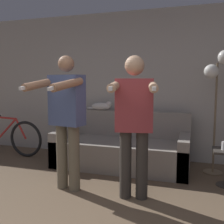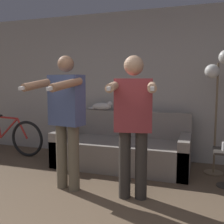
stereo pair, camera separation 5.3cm
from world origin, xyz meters
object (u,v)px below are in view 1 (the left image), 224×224
object	(u,v)px
couch	(122,149)
person_right	(134,118)
cat	(101,106)
floor_lamp	(218,77)
person_left	(66,114)
bicycle	(4,136)
cup	(224,146)

from	to	relation	value
couch	person_right	size ratio (longest dim) A/B	1.28
cat	floor_lamp	bearing A→B (deg)	-7.88
person_left	bicycle	xyz separation A→B (m)	(-1.88, 1.10, -0.62)
cat	floor_lamp	xyz separation A→B (m)	(1.88, -0.26, 0.50)
floor_lamp	bicycle	size ratio (longest dim) A/B	1.12
cat	bicycle	bearing A→B (deg)	-168.36
cat	person_left	bearing A→B (deg)	-87.30
person_right	cat	world-z (taller)	person_right
person_right	floor_lamp	size ratio (longest dim) A/B	0.91
floor_lamp	person_right	bearing A→B (deg)	-128.21
couch	cat	distance (m)	0.88
cup	bicycle	xyz separation A→B (m)	(-3.78, 0.38, -0.19)
bicycle	cat	bearing A→B (deg)	11.64
person_left	floor_lamp	size ratio (longest dim) A/B	0.93
couch	person_right	world-z (taller)	person_right
couch	person_right	distance (m)	1.40
couch	floor_lamp	xyz separation A→B (m)	(1.41, 0.08, 1.17)
person_left	person_right	world-z (taller)	person_left
couch	cup	bearing A→B (deg)	-15.38
couch	cat	bearing A→B (deg)	144.20
cat	couch	bearing A→B (deg)	-35.80
floor_lamp	cup	bearing A→B (deg)	-80.26
couch	bicycle	bearing A→B (deg)	-179.19
couch	bicycle	xyz separation A→B (m)	(-2.29, -0.03, 0.07)
person_right	cup	world-z (taller)	person_right
cat	bicycle	distance (m)	1.94
person_left	cup	size ratio (longest dim) A/B	15.74
couch	cat	world-z (taller)	cat
bicycle	cup	bearing A→B (deg)	-5.72
floor_lamp	person_left	bearing A→B (deg)	-146.26
person_left	person_right	distance (m)	0.86
person_right	cat	xyz separation A→B (m)	(-0.93, 1.47, -0.02)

